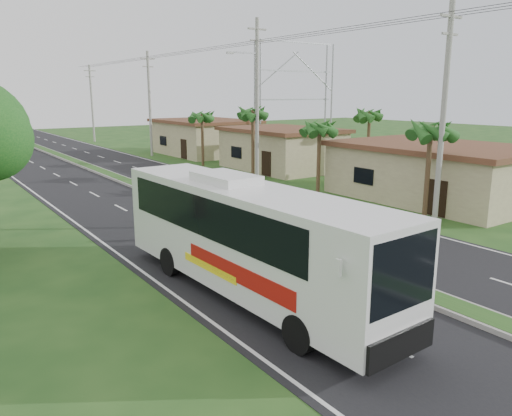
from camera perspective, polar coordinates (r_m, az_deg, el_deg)
ground at (r=19.97m, az=10.01°, el=-6.64°), size 180.00×180.00×0.00m
road_asphalt at (r=36.42m, az=-12.75°, el=2.15°), size 14.00×160.00×0.02m
median_strip at (r=36.40m, az=-12.75°, el=2.30°), size 1.20×160.00×0.18m
lane_edge_left at (r=34.51m, az=-23.06°, el=0.83°), size 0.12×160.00×0.01m
lane_edge_right at (r=39.39m, az=-3.71°, el=3.23°), size 0.12×160.00×0.01m
shop_near at (r=33.84m, az=19.86°, el=3.94°), size 8.60×12.60×3.52m
shop_mid at (r=44.88m, az=2.94°, el=6.82°), size 7.60×10.60×3.67m
shop_far at (r=56.52m, az=-5.89°, el=8.11°), size 8.60×11.60×3.82m
palm_verge_a at (r=27.74m, az=19.36°, el=8.33°), size 2.40×2.40×5.45m
palm_verge_b at (r=34.08m, az=7.27°, el=9.02°), size 2.40×2.40×5.05m
palm_verge_c at (r=39.16m, az=-0.37°, el=10.74°), size 2.40×2.40×5.85m
palm_verge_d at (r=47.10m, az=-6.20°, el=10.34°), size 2.40×2.40×5.25m
palm_behind_shop at (r=41.90m, az=12.86°, el=10.31°), size 2.40×2.40×5.65m
utility_pole_a at (r=26.71m, az=20.62°, el=10.09°), size 1.60×0.28×11.00m
utility_pole_b at (r=38.12m, az=0.09°, el=12.39°), size 3.20×0.28×12.00m
utility_pole_c at (r=55.70m, az=-12.06°, el=11.68°), size 1.60×0.28×11.00m
utility_pole_d at (r=74.50m, az=-18.25°, el=11.38°), size 1.60×0.28×10.50m
billboard_lattice at (r=55.87m, az=4.48°, el=13.10°), size 10.18×1.18×12.07m
coach_bus_main at (r=16.37m, az=-1.14°, el=-2.78°), size 2.99×12.40×3.98m
motorcyclist at (r=23.01m, az=-3.93°, el=-1.73°), size 1.62×0.89×2.20m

